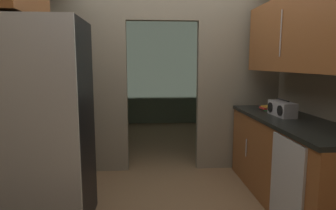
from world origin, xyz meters
TOP-DOWN VIEW (x-y plane):
  - kitchen_partition at (0.01, 1.28)m, footprint 3.22×0.12m
  - adjoining_room_shell at (0.00, 3.45)m, footprint 3.22×3.30m
  - refrigerator at (-1.21, -0.10)m, footprint 0.78×0.73m
  - lower_cabinet_run at (1.27, 0.14)m, footprint 0.68×2.05m
  - dishwasher at (0.94, -0.43)m, footprint 0.02×0.56m
  - upper_cabinet_counterside at (1.27, 0.14)m, footprint 0.36×1.84m
  - boombox at (1.24, 0.33)m, footprint 0.17×0.41m
  - book_stack at (1.23, 0.72)m, footprint 0.14×0.17m

SIDE VIEW (x-z plane):
  - dishwasher at x=0.94m, z-range 0.00..0.87m
  - lower_cabinet_run at x=1.27m, z-range 0.00..0.93m
  - refrigerator at x=-1.21m, z-range 0.00..1.89m
  - book_stack at x=1.23m, z-range 0.93..0.98m
  - boombox at x=1.24m, z-range 0.91..1.10m
  - adjoining_room_shell at x=0.00m, z-range 0.00..2.71m
  - kitchen_partition at x=0.01m, z-range 0.10..2.80m
  - upper_cabinet_counterside at x=1.27m, z-range 1.43..2.20m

